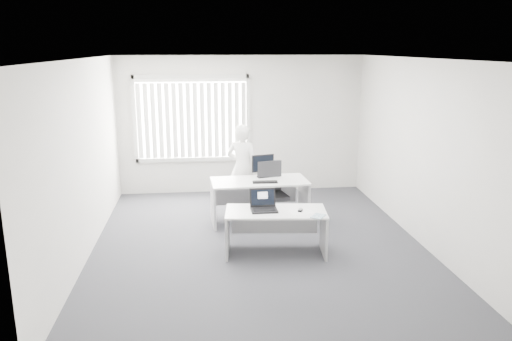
{
  "coord_description": "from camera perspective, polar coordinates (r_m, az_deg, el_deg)",
  "views": [
    {
      "loc": [
        -0.84,
        -7.13,
        2.96
      ],
      "look_at": [
        -0.02,
        0.15,
        1.14
      ],
      "focal_mm": 35.0,
      "sensor_mm": 36.0,
      "label": 1
    }
  ],
  "objects": [
    {
      "name": "keyboard",
      "position": [
        8.37,
        1.05,
        -1.33
      ],
      "size": [
        0.42,
        0.16,
        0.02
      ],
      "primitive_type": "cube",
      "rotation": [
        0.0,
        0.0,
        -0.04
      ],
      "color": "black",
      "rests_on": "desk_far"
    },
    {
      "name": "paper_sheet",
      "position": [
        7.2,
        5.16,
        -4.74
      ],
      "size": [
        0.38,
        0.3,
        0.0
      ],
      "primitive_type": "cube",
      "rotation": [
        0.0,
        0.0,
        0.23
      ],
      "color": "white",
      "rests_on": "desk_near"
    },
    {
      "name": "wall_right",
      "position": [
        8.03,
        18.3,
        2.04
      ],
      "size": [
        0.02,
        6.0,
        2.8
      ],
      "primitive_type": "cube",
      "color": "beige",
      "rests_on": "ground"
    },
    {
      "name": "wall_front",
      "position": [
        4.5,
        4.78,
        -6.42
      ],
      "size": [
        5.0,
        0.02,
        2.8
      ],
      "primitive_type": "cube",
      "color": "beige",
      "rests_on": "ground"
    },
    {
      "name": "ground",
      "position": [
        7.77,
        0.26,
        -8.45
      ],
      "size": [
        6.0,
        6.0,
        0.0
      ],
      "primitive_type": "plane",
      "color": "#44454B",
      "rests_on": "ground"
    },
    {
      "name": "ceiling",
      "position": [
        7.18,
        0.29,
        12.67
      ],
      "size": [
        5.0,
        6.0,
        0.02
      ],
      "primitive_type": "cube",
      "color": "white",
      "rests_on": "wall_back"
    },
    {
      "name": "desk_far",
      "position": [
        8.57,
        0.37,
        -2.46
      ],
      "size": [
        1.67,
        0.85,
        0.74
      ],
      "rotation": [
        0.0,
        0.0,
        0.05
      ],
      "color": "silver",
      "rests_on": "ground"
    },
    {
      "name": "mouse",
      "position": [
        7.22,
        5.09,
        -4.5
      ],
      "size": [
        0.09,
        0.11,
        0.04
      ],
      "primitive_type": null,
      "rotation": [
        0.0,
        0.0,
        -0.41
      ],
      "color": "#ADAEB0",
      "rests_on": "paper_sheet"
    },
    {
      "name": "wall_left",
      "position": [
        7.49,
        -19.1,
        1.14
      ],
      "size": [
        0.02,
        6.0,
        2.8
      ],
      "primitive_type": "cube",
      "color": "beige",
      "rests_on": "ground"
    },
    {
      "name": "window",
      "position": [
        10.19,
        -7.32,
        5.89
      ],
      "size": [
        2.32,
        0.06,
        1.76
      ],
      "primitive_type": "cube",
      "color": "beige",
      "rests_on": "wall_back"
    },
    {
      "name": "laptop",
      "position": [
        7.16,
        0.94,
        -3.54
      ],
      "size": [
        0.38,
        0.34,
        0.29
      ],
      "primitive_type": null,
      "rotation": [
        0.0,
        0.0,
        0.01
      ],
      "color": "black",
      "rests_on": "desk_near"
    },
    {
      "name": "person",
      "position": [
        9.11,
        -1.57,
        0.29
      ],
      "size": [
        0.7,
        0.6,
        1.62
      ],
      "primitive_type": "imported",
      "rotation": [
        0.0,
        0.0,
        2.72
      ],
      "color": "white",
      "rests_on": "ground"
    },
    {
      "name": "booklet",
      "position": [
        7.04,
        7.12,
        -5.2
      ],
      "size": [
        0.25,
        0.27,
        0.01
      ],
      "primitive_type": "cube",
      "rotation": [
        0.0,
        0.0,
        -0.63
      ],
      "color": "white",
      "rests_on": "desk_near"
    },
    {
      "name": "monitor",
      "position": [
        8.67,
        0.78,
        0.52
      ],
      "size": [
        0.42,
        0.22,
        0.4
      ],
      "primitive_type": null,
      "rotation": [
        0.0,
        0.0,
        0.25
      ],
      "color": "black",
      "rests_on": "desk_far"
    },
    {
      "name": "office_chair",
      "position": [
        8.71,
        1.87,
        -3.69
      ],
      "size": [
        0.7,
        0.7,
        1.03
      ],
      "rotation": [
        0.0,
        0.0,
        0.21
      ],
      "color": "black",
      "rests_on": "ground"
    },
    {
      "name": "desk_near",
      "position": [
        7.29,
        2.27,
        -5.98
      ],
      "size": [
        1.51,
        0.83,
        0.66
      ],
      "rotation": [
        0.0,
        0.0,
        -0.11
      ],
      "color": "silver",
      "rests_on": "ground"
    },
    {
      "name": "blinds",
      "position": [
        10.14,
        -7.32,
        5.68
      ],
      "size": [
        2.2,
        0.1,
        1.5
      ],
      "primitive_type": null,
      "color": "white",
      "rests_on": "wall_back"
    },
    {
      "name": "wall_back",
      "position": [
        10.29,
        -1.69,
        5.23
      ],
      "size": [
        5.0,
        0.02,
        2.8
      ],
      "primitive_type": "cube",
      "color": "beige",
      "rests_on": "ground"
    }
  ]
}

